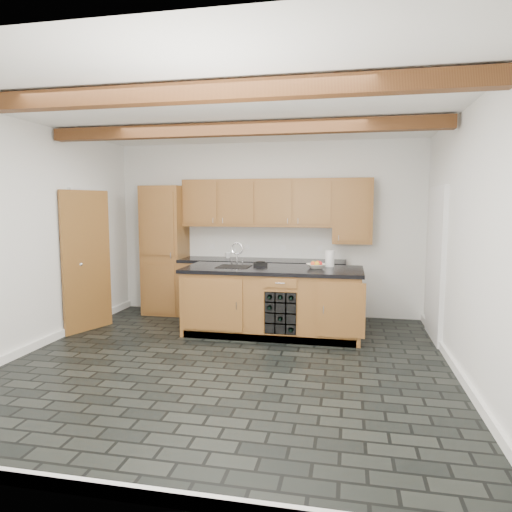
# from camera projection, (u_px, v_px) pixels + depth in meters

# --- Properties ---
(ground) EXTENTS (5.00, 5.00, 0.00)m
(ground) POSITION_uv_depth(u_px,v_px,m) (228.00, 363.00, 5.20)
(ground) COLOR black
(ground) RESTS_ON ground
(room_shell) EXTENTS (5.01, 5.00, 5.00)m
(room_shell) POSITION_uv_depth(u_px,v_px,m) (231.00, 227.00, 5.56)
(room_shell) COLOR white
(room_shell) RESTS_ON ground
(back_cabinetry) EXTENTS (3.65, 0.62, 2.20)m
(back_cabinetry) POSITION_uv_depth(u_px,v_px,m) (241.00, 256.00, 7.34)
(back_cabinetry) COLOR brown
(back_cabinetry) RESTS_ON ground
(island) EXTENTS (2.48, 0.96, 0.93)m
(island) POSITION_uv_depth(u_px,v_px,m) (273.00, 301.00, 6.34)
(island) COLOR brown
(island) RESTS_ON ground
(faucet) EXTENTS (0.45, 0.40, 0.34)m
(faucet) POSITION_uv_depth(u_px,v_px,m) (235.00, 264.00, 6.44)
(faucet) COLOR black
(faucet) RESTS_ON island
(kitchen_scale) EXTENTS (0.22, 0.16, 0.06)m
(kitchen_scale) POSITION_uv_depth(u_px,v_px,m) (260.00, 264.00, 6.51)
(kitchen_scale) COLOR black
(kitchen_scale) RESTS_ON island
(fruit_bowl) EXTENTS (0.33, 0.33, 0.06)m
(fruit_bowl) POSITION_uv_depth(u_px,v_px,m) (316.00, 266.00, 6.23)
(fruit_bowl) COLOR silver
(fruit_bowl) RESTS_ON island
(fruit_cluster) EXTENTS (0.16, 0.17, 0.07)m
(fruit_cluster) POSITION_uv_depth(u_px,v_px,m) (316.00, 264.00, 6.22)
(fruit_cluster) COLOR red
(fruit_cluster) RESTS_ON fruit_bowl
(paper_towel) EXTENTS (0.13, 0.13, 0.23)m
(paper_towel) POSITION_uv_depth(u_px,v_px,m) (330.00, 259.00, 6.40)
(paper_towel) COLOR white
(paper_towel) RESTS_ON island
(mug) EXTENTS (0.12, 0.12, 0.10)m
(mug) POSITION_uv_depth(u_px,v_px,m) (228.00, 255.00, 7.44)
(mug) COLOR white
(mug) RESTS_ON back_cabinetry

